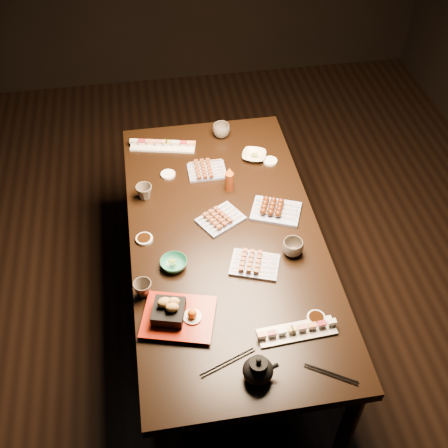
{
  "coord_description": "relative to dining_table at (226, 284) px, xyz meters",
  "views": [
    {
      "loc": [
        -0.41,
        -1.96,
        2.68
      ],
      "look_at": [
        -0.11,
        -0.12,
        0.77
      ],
      "focal_mm": 45.0,
      "sensor_mm": 36.0,
      "label": 1
    }
  ],
  "objects": [
    {
      "name": "ground",
      "position": [
        0.11,
        0.17,
        -0.38
      ],
      "size": [
        5.0,
        5.0,
        0.0
      ],
      "primitive_type": "plane",
      "color": "black",
      "rests_on": "ground"
    },
    {
      "name": "dining_table",
      "position": [
        0.0,
        0.0,
        0.0
      ],
      "size": [
        0.95,
        1.83,
        0.75
      ],
      "primitive_type": "cube",
      "rotation": [
        0.0,
        0.0,
        -0.03
      ],
      "color": "black",
      "rests_on": "ground"
    },
    {
      "name": "sushi_platter_near",
      "position": [
        0.19,
        -0.58,
        0.39
      ],
      "size": [
        0.33,
        0.11,
        0.04
      ],
      "primitive_type": null,
      "rotation": [
        0.0,
        0.0,
        0.06
      ],
      "color": "white",
      "rests_on": "dining_table"
    },
    {
      "name": "sushi_platter_far",
      "position": [
        -0.24,
        0.71,
        0.4
      ],
      "size": [
        0.37,
        0.18,
        0.04
      ],
      "primitive_type": null,
      "rotation": [
        0.0,
        0.0,
        2.92
      ],
      "color": "white",
      "rests_on": "dining_table"
    },
    {
      "name": "yakitori_plate_center",
      "position": [
        -0.01,
        0.1,
        0.4
      ],
      "size": [
        0.25,
        0.23,
        0.05
      ],
      "primitive_type": null,
      "rotation": [
        0.0,
        0.0,
        0.53
      ],
      "color": "#828EB6",
      "rests_on": "dining_table"
    },
    {
      "name": "yakitori_plate_right",
      "position": [
        0.1,
        -0.21,
        0.4
      ],
      "size": [
        0.25,
        0.22,
        0.05
      ],
      "primitive_type": null,
      "rotation": [
        0.0,
        0.0,
        -0.35
      ],
      "color": "#828EB6",
      "rests_on": "dining_table"
    },
    {
      "name": "yakitori_plate_left",
      "position": [
        -0.02,
        0.46,
        0.4
      ],
      "size": [
        0.2,
        0.14,
        0.05
      ],
      "primitive_type": null,
      "rotation": [
        0.0,
        0.0,
        0.0
      ],
      "color": "#828EB6",
      "rests_on": "dining_table"
    },
    {
      "name": "tsukune_plate",
      "position": [
        0.27,
        0.11,
        0.4
      ],
      "size": [
        0.28,
        0.24,
        0.06
      ],
      "primitive_type": null,
      "rotation": [
        0.0,
        0.0,
        -0.39
      ],
      "color": "#828EB6",
      "rests_on": "dining_table"
    },
    {
      "name": "edamame_bowl_green",
      "position": [
        -0.26,
        -0.16,
        0.39
      ],
      "size": [
        0.13,
        0.13,
        0.04
      ],
      "primitive_type": "imported",
      "rotation": [
        0.0,
        0.0,
        0.13
      ],
      "color": "#2B8369",
      "rests_on": "dining_table"
    },
    {
      "name": "edamame_bowl_cream",
      "position": [
        0.24,
        0.54,
        0.39
      ],
      "size": [
        0.17,
        0.17,
        0.03
      ],
      "primitive_type": "imported",
      "rotation": [
        0.0,
        0.0,
        -0.37
      ],
      "color": "beige",
      "rests_on": "dining_table"
    },
    {
      "name": "tempura_tray",
      "position": [
        -0.27,
        -0.44,
        0.43
      ],
      "size": [
        0.34,
        0.3,
        0.11
      ],
      "primitive_type": null,
      "rotation": [
        0.0,
        0.0,
        -0.27
      ],
      "color": "black",
      "rests_on": "dining_table"
    },
    {
      "name": "teacup_near_left",
      "position": [
        -0.4,
        -0.29,
        0.41
      ],
      "size": [
        0.09,
        0.09,
        0.07
      ],
      "primitive_type": "imported",
      "rotation": [
        0.0,
        0.0,
        0.21
      ],
      "color": "#534A3F",
      "rests_on": "dining_table"
    },
    {
      "name": "teacup_mid_right",
      "position": [
        0.28,
        -0.17,
        0.41
      ],
      "size": [
        0.11,
        0.11,
        0.08
      ],
      "primitive_type": "imported",
      "rotation": [
        0.0,
        0.0,
        -0.14
      ],
      "color": "#534A3F",
      "rests_on": "dining_table"
    },
    {
      "name": "teacup_far_left",
      "position": [
        -0.36,
        0.32,
        0.41
      ],
      "size": [
        0.09,
        0.09,
        0.08
      ],
      "primitive_type": "imported",
      "rotation": [
        0.0,
        0.0,
        -0.18
      ],
      "color": "#534A3F",
      "rests_on": "dining_table"
    },
    {
      "name": "teacup_far_right",
      "position": [
        0.1,
        0.76,
        0.41
      ],
      "size": [
        0.11,
        0.11,
        0.08
      ],
      "primitive_type": "imported",
      "rotation": [
        0.0,
        0.0,
        -0.2
      ],
      "color": "#534A3F",
      "rests_on": "dining_table"
    },
    {
      "name": "teapot",
      "position": [
        -0.0,
        -0.75,
        0.43
      ],
      "size": [
        0.14,
        0.14,
        0.12
      ],
      "primitive_type": null,
      "rotation": [
        0.0,
        0.0,
        0.01
      ],
      "color": "black",
      "rests_on": "dining_table"
    },
    {
      "name": "condiment_bottle",
      "position": [
        0.07,
        0.31,
        0.44
      ],
      "size": [
        0.06,
        0.06,
        0.14
      ],
      "primitive_type": "cylinder",
      "rotation": [
        0.0,
        0.0,
        -0.27
      ],
      "color": "#67280D",
      "rests_on": "dining_table"
    },
    {
      "name": "sauce_dish_west",
      "position": [
        -0.38,
        0.03,
        0.38
      ],
      "size": [
        0.1,
        0.1,
        0.01
      ],
      "primitive_type": "cylinder",
      "rotation": [
        0.0,
        0.0,
        -0.28
      ],
      "color": "white",
      "rests_on": "dining_table"
    },
    {
      "name": "sauce_dish_east",
      "position": [
        0.32,
        0.49,
        0.38
      ],
      "size": [
        0.09,
        0.09,
        0.01
      ],
      "primitive_type": "cylinder",
      "rotation": [
        0.0,
        0.0,
        0.22
      ],
      "color": "white",
      "rests_on": "dining_table"
    },
    {
      "name": "sauce_dish_se",
      "position": [
        0.29,
        -0.53,
        0.38
      ],
      "size": [
        0.09,
        0.09,
        0.01
      ],
      "primitive_type": "cylinder",
      "rotation": [
        0.0,
        0.0,
        -0.11
      ],
      "color": "white",
      "rests_on": "dining_table"
    },
    {
      "name": "sauce_dish_nw",
      "position": [
        -0.23,
        0.47,
        0.38
      ],
      "size": [
        0.09,
        0.09,
        0.01
      ],
      "primitive_type": "cylinder",
      "rotation": [
        0.0,
        0.0,
        0.16
      ],
      "color": "white",
      "rests_on": "dining_table"
    },
    {
      "name": "chopsticks_near",
      "position": [
        -0.1,
        -0.67,
        0.38
      ],
      "size": [
        0.23,
        0.11,
        0.01
      ],
      "primitive_type": null,
      "rotation": [
        0.0,
        0.0,
        0.36
      ],
      "color": "black",
      "rests_on": "dining_table"
    },
    {
      "name": "chopsticks_se",
      "position": [
        0.28,
        -0.79,
        0.38
      ],
      "size": [
        0.19,
        0.13,
        0.01
      ],
      "primitive_type": null,
      "rotation": [
        0.0,
        0.0,
        -0.55
      ],
      "color": "black",
      "rests_on": "dining_table"
    }
  ]
}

